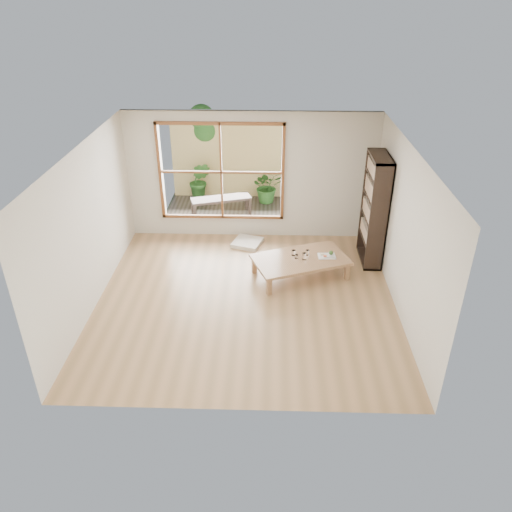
{
  "coord_description": "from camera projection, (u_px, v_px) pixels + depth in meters",
  "views": [
    {
      "loc": [
        0.39,
        -7.05,
        4.78
      ],
      "look_at": [
        0.15,
        0.52,
        0.55
      ],
      "focal_mm": 35.0,
      "sensor_mm": 36.0,
      "label": 1
    }
  ],
  "objects": [
    {
      "name": "ground",
      "position": [
        246.0,
        299.0,
        8.5
      ],
      "size": [
        5.0,
        5.0,
        0.0
      ],
      "primitive_type": "plane",
      "color": "tan",
      "rests_on": "ground"
    },
    {
      "name": "bookshelf",
      "position": [
        374.0,
        210.0,
        9.21
      ],
      "size": [
        0.33,
        0.93,
        2.07
      ],
      "primitive_type": "cube",
      "color": "black",
      "rests_on": "ground"
    },
    {
      "name": "glass_short",
      "position": [
        294.0,
        253.0,
        9.07
      ],
      "size": [
        0.08,
        0.08,
        0.1
      ],
      "primitive_type": "cylinder",
      "color": "silver",
      "rests_on": "low_table"
    },
    {
      "name": "glass_small",
      "position": [
        296.0,
        256.0,
        8.97
      ],
      "size": [
        0.06,
        0.06,
        0.07
      ],
      "primitive_type": "cylinder",
      "color": "silver",
      "rests_on": "low_table"
    },
    {
      "name": "bamboo_fence",
      "position": [
        230.0,
        162.0,
        12.06
      ],
      "size": [
        2.8,
        0.06,
        1.8
      ],
      "primitive_type": "cube",
      "color": "tan",
      "rests_on": "ground"
    },
    {
      "name": "garden_tree",
      "position": [
        202.0,
        128.0,
        11.98
      ],
      "size": [
        1.04,
        0.85,
        2.22
      ],
      "color": "#4C3D2D",
      "rests_on": "ground"
    },
    {
      "name": "low_table",
      "position": [
        300.0,
        260.0,
        9.01
      ],
      "size": [
        1.89,
        1.48,
        0.36
      ],
      "rotation": [
        0.0,
        0.0,
        0.37
      ],
      "color": "#AA7A52",
      "rests_on": "ground"
    },
    {
      "name": "floor_cushion",
      "position": [
        247.0,
        243.0,
        10.23
      ],
      "size": [
        0.68,
        0.68,
        0.08
      ],
      "primitive_type": "cube",
      "rotation": [
        0.0,
        0.0,
        -0.31
      ],
      "color": "silver",
      "rests_on": "ground"
    },
    {
      "name": "shrub_right",
      "position": [
        267.0,
        186.0,
        11.94
      ],
      "size": [
        0.85,
        0.78,
        0.8
      ],
      "primitive_type": "imported",
      "rotation": [
        0.0,
        0.0,
        0.25
      ],
      "color": "#2F5A21",
      "rests_on": "deck"
    },
    {
      "name": "glass_tall",
      "position": [
        304.0,
        256.0,
        8.92
      ],
      "size": [
        0.07,
        0.07,
        0.13
      ],
      "primitive_type": "cylinder",
      "color": "silver",
      "rests_on": "low_table"
    },
    {
      "name": "garden_bench",
      "position": [
        221.0,
        200.0,
        11.27
      ],
      "size": [
        1.4,
        0.78,
        0.43
      ],
      "rotation": [
        0.0,
        0.0,
        0.3
      ],
      "color": "black",
      "rests_on": "deck"
    },
    {
      "name": "deck",
      "position": [
        228.0,
        213.0,
        11.62
      ],
      "size": [
        2.8,
        2.0,
        0.05
      ],
      "primitive_type": "cube",
      "color": "#3A332A",
      "rests_on": "ground"
    },
    {
      "name": "glass_mid",
      "position": [
        307.0,
        252.0,
        9.08
      ],
      "size": [
        0.07,
        0.07,
        0.09
      ],
      "primitive_type": "cylinder",
      "color": "silver",
      "rests_on": "low_table"
    },
    {
      "name": "shrub_left",
      "position": [
        200.0,
        181.0,
        12.05
      ],
      "size": [
        0.58,
        0.5,
        0.95
      ],
      "primitive_type": "imported",
      "rotation": [
        0.0,
        0.0,
        -0.17
      ],
      "color": "#2F5A21",
      "rests_on": "deck"
    },
    {
      "name": "food_tray",
      "position": [
        327.0,
        255.0,
        9.04
      ],
      "size": [
        0.33,
        0.24,
        0.1
      ],
      "rotation": [
        0.0,
        0.0,
        0.06
      ],
      "color": "white",
      "rests_on": "low_table"
    }
  ]
}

